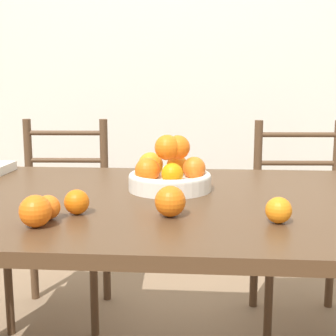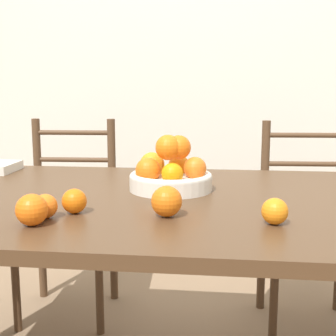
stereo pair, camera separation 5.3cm
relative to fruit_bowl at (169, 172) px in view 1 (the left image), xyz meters
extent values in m
cube|color=silver|center=(-0.05, 1.41, 0.47)|extent=(8.00, 0.06, 2.60)
cube|color=#4C331E|center=(-0.05, -0.10, -0.08)|extent=(1.69, 0.99, 0.03)
cylinder|color=silver|center=(0.00, 0.00, -0.04)|extent=(0.26, 0.26, 0.04)
torus|color=silver|center=(0.00, 0.00, -0.01)|extent=(0.26, 0.26, 0.02)
sphere|color=orange|center=(0.08, -0.01, 0.02)|extent=(0.07, 0.07, 0.07)
sphere|color=orange|center=(0.02, 0.08, 0.01)|extent=(0.07, 0.07, 0.07)
sphere|color=orange|center=(-0.06, 0.04, 0.02)|extent=(0.08, 0.08, 0.08)
sphere|color=orange|center=(-0.06, -0.04, 0.01)|extent=(0.08, 0.08, 0.08)
sphere|color=orange|center=(0.02, -0.08, 0.01)|extent=(0.07, 0.07, 0.07)
sphere|color=orange|center=(0.03, 0.00, 0.08)|extent=(0.08, 0.08, 0.08)
sphere|color=orange|center=(0.00, 0.00, 0.08)|extent=(0.07, 0.07, 0.07)
sphere|color=orange|center=(0.00, -0.02, 0.08)|extent=(0.08, 0.08, 0.08)
sphere|color=orange|center=(-0.28, -0.42, -0.02)|extent=(0.08, 0.08, 0.08)
sphere|color=orange|center=(0.29, -0.35, -0.03)|extent=(0.06, 0.06, 0.06)
sphere|color=orange|center=(0.03, -0.31, -0.02)|extent=(0.08, 0.08, 0.08)
sphere|color=orange|center=(-0.27, -0.36, -0.03)|extent=(0.06, 0.06, 0.06)
sphere|color=orange|center=(-0.22, -0.31, -0.03)|extent=(0.06, 0.06, 0.06)
cylinder|color=#513823|center=(-0.75, 0.44, -0.60)|extent=(0.04, 0.04, 0.45)
cylinder|color=#513823|center=(-0.37, 0.46, -0.60)|extent=(0.04, 0.04, 0.45)
cylinder|color=#513823|center=(-0.76, 0.80, -0.36)|extent=(0.04, 0.04, 0.94)
cylinder|color=#513823|center=(-0.38, 0.82, -0.36)|extent=(0.04, 0.04, 0.94)
cube|color=#513823|center=(-0.56, 0.63, -0.36)|extent=(0.44, 0.42, 0.04)
cylinder|color=#513823|center=(-0.57, 0.81, -0.23)|extent=(0.38, 0.04, 0.02)
cylinder|color=#513823|center=(-0.57, 0.81, -0.09)|extent=(0.38, 0.04, 0.02)
cylinder|color=#513823|center=(-0.57, 0.81, 0.04)|extent=(0.38, 0.04, 0.02)
cylinder|color=#513823|center=(0.39, 0.44, -0.60)|extent=(0.04, 0.04, 0.45)
cylinder|color=#513823|center=(0.37, 0.80, -0.36)|extent=(0.04, 0.04, 0.94)
cylinder|color=#513823|center=(0.75, 0.82, -0.36)|extent=(0.04, 0.04, 0.94)
cube|color=#513823|center=(0.57, 0.63, -0.36)|extent=(0.44, 0.43, 0.04)
cylinder|color=#513823|center=(0.56, 0.81, -0.23)|extent=(0.38, 0.05, 0.02)
cylinder|color=#513823|center=(0.56, 0.81, -0.09)|extent=(0.38, 0.05, 0.02)
cylinder|color=#513823|center=(0.56, 0.81, 0.04)|extent=(0.38, 0.05, 0.02)
camera|label=1|loc=(0.11, -1.45, 0.26)|focal=50.00mm
camera|label=2|loc=(0.16, -1.45, 0.26)|focal=50.00mm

